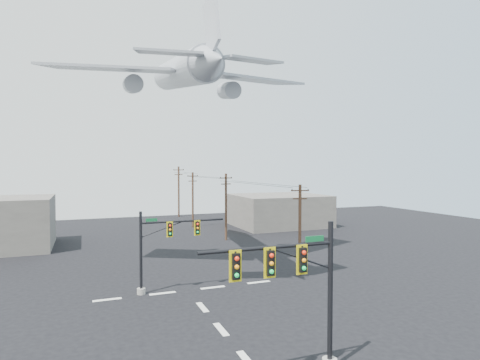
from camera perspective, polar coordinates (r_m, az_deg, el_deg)
name	(u,v)px	position (r m, az deg, el deg)	size (l,w,h in m)	color
ground	(247,360)	(21.92, 0.95, -24.21)	(120.00, 120.00, 0.00)	black
lane_markings	(214,321)	(26.51, -3.69, -19.40)	(14.00, 21.20, 0.01)	silver
signal_mast_near	(301,290)	(19.18, 8.64, -15.24)	(6.83, 0.78, 7.08)	gray
signal_mast_far	(160,248)	(31.67, -11.28, -9.47)	(6.84, 0.69, 6.27)	gray
utility_pole_a	(300,228)	(36.04, 8.51, -6.75)	(1.57, 0.58, 8.05)	#4B2E20
utility_pole_b	(226,205)	(52.28, -2.01, -3.62)	(1.76, 0.33, 8.71)	#4B2E20
utility_pole_c	(193,199)	(63.56, -6.74, -2.64)	(1.78, 0.32, 8.70)	#4B2E20
utility_pole_d	(179,190)	(77.15, -8.71, -1.48)	(1.99, 0.39, 9.60)	#4B2E20
power_lines	(214,178)	(55.68, -3.67, 0.34)	(3.34, 44.27, 0.73)	black
airliner	(182,73)	(40.68, -8.22, 14.88)	(26.23, 27.51, 7.27)	#A1A6AC
building_right	(279,210)	(65.62, 5.50, -4.29)	(14.00, 12.00, 5.00)	slate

